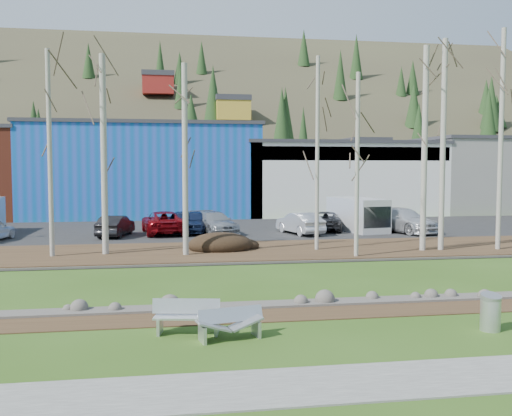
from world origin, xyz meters
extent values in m
plane|color=#2C4B13|center=(0.00, 0.00, 0.00)|extent=(200.00, 200.00, 0.00)
cube|color=#5F5E5A|center=(0.00, -3.50, 0.02)|extent=(80.00, 2.00, 0.04)
cube|color=#382616|center=(0.00, 2.10, 0.01)|extent=(80.00, 1.80, 0.03)
cube|color=#382616|center=(0.00, 14.50, 0.07)|extent=(80.00, 7.00, 0.15)
cube|color=black|center=(0.00, 25.00, 0.07)|extent=(80.00, 14.00, 0.14)
cube|color=#0C54AC|center=(-6.00, 39.00, 4.00)|extent=(20.00, 12.00, 8.00)
cube|color=#333338|center=(-6.00, 39.00, 8.15)|extent=(20.40, 12.24, 0.30)
cube|color=silver|center=(12.00, 39.00, 3.25)|extent=(18.00, 12.00, 6.50)
cube|color=#333338|center=(12.00, 39.00, 6.65)|extent=(18.36, 12.24, 0.30)
cube|color=navy|center=(12.00, 33.10, 5.60)|extent=(17.64, 0.20, 1.20)
cube|color=gray|center=(28.00, 39.00, 3.50)|extent=(14.00, 12.00, 7.00)
cube|color=#333338|center=(28.00, 39.00, 7.15)|extent=(14.28, 12.24, 0.30)
cube|color=silver|center=(-4.32, 0.62, 0.22)|extent=(0.18, 0.55, 0.44)
cube|color=silver|center=(-2.85, 0.34, 0.22)|extent=(0.18, 0.55, 0.44)
cube|color=silver|center=(-3.62, 0.69, 0.70)|extent=(1.78, 0.45, 0.40)
cube|color=silver|center=(-3.58, 0.48, 0.45)|extent=(1.85, 0.82, 0.05)
cube|color=silver|center=(-3.27, -0.30, 0.21)|extent=(0.19, 0.53, 0.42)
cube|color=silver|center=(-1.86, 0.01, 0.21)|extent=(0.19, 0.53, 0.42)
cube|color=silver|center=(-2.52, 0.06, 0.58)|extent=(1.73, 0.56, 0.37)
cube|color=#96999B|center=(-2.99, -0.24, 0.38)|extent=(0.92, 0.65, 0.31)
cube|color=#96999B|center=(-2.14, -0.05, 0.38)|extent=(0.92, 0.65, 0.31)
cylinder|color=silver|center=(4.41, -0.47, 0.45)|extent=(0.55, 0.55, 0.91)
ellipsoid|color=black|center=(-1.35, 14.78, 0.48)|extent=(3.34, 2.36, 0.66)
cylinder|color=beige|center=(-9.49, 13.91, 5.03)|extent=(0.22, 0.22, 9.76)
cylinder|color=beige|center=(-7.04, 14.26, 4.98)|extent=(0.31, 0.31, 9.66)
cylinder|color=beige|center=(-3.17, 13.37, 4.74)|extent=(0.27, 0.27, 9.18)
cylinder|color=beige|center=(3.58, 14.10, 5.08)|extent=(0.20, 0.20, 9.86)
cylinder|color=beige|center=(4.85, 11.63, 4.49)|extent=(0.21, 0.21, 8.67)
cylinder|color=beige|center=(8.86, 12.97, 5.31)|extent=(0.29, 0.29, 10.32)
cylinder|color=beige|center=(9.86, 12.97, 5.50)|extent=(0.28, 0.28, 10.70)
cylinder|color=beige|center=(12.90, 12.73, 5.79)|extent=(0.24, 0.24, 11.28)
imported|color=black|center=(-7.17, 21.59, 0.79)|extent=(2.19, 4.15, 1.30)
imported|color=maroon|center=(-4.26, 22.57, 0.87)|extent=(3.04, 5.49, 1.46)
imported|color=gray|center=(-1.05, 22.17, 0.84)|extent=(3.35, 5.20, 1.40)
imported|color=#172446|center=(-3.10, 22.74, 0.87)|extent=(2.61, 4.56, 1.46)
imported|color=silver|center=(4.36, 21.06, 0.83)|extent=(2.48, 4.43, 1.38)
imported|color=#2A2A2D|center=(6.58, 22.82, 0.78)|extent=(3.39, 5.04, 1.28)
imported|color=silver|center=(11.24, 21.01, 0.93)|extent=(3.98, 5.90, 1.59)
imported|color=#172446|center=(-2.22, 22.74, 0.87)|extent=(2.61, 4.56, 1.46)
cube|color=silver|center=(8.63, 22.34, 1.24)|extent=(2.99, 5.31, 2.19)
cube|color=black|center=(9.01, 20.39, 1.24)|extent=(2.14, 1.40, 1.36)
camera|label=1|loc=(-4.16, -14.26, 4.34)|focal=40.00mm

